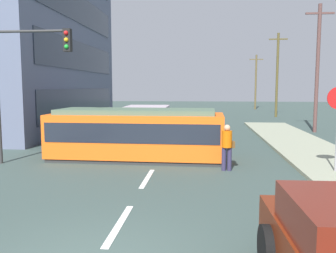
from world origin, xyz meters
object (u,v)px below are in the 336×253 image
object	(u,v)px
pedestrian_crossing	(227,145)
traffic_light_mast	(26,68)
utility_pole_distant	(256,81)
city_bus	(145,121)
utility_pole_mid	(318,66)
parked_sedan_mid	(79,131)
streetcar_tram	(137,133)
utility_pole_far	(277,74)

from	to	relation	value
pedestrian_crossing	traffic_light_mast	distance (m)	8.13
pedestrian_crossing	utility_pole_distant	size ratio (longest dim) A/B	0.23
city_bus	utility_pole_mid	world-z (taller)	utility_pole_mid
utility_pole_mid	utility_pole_distant	world-z (taller)	utility_pole_mid
traffic_light_mast	utility_pole_distant	world-z (taller)	utility_pole_distant
pedestrian_crossing	traffic_light_mast	xyz separation A→B (m)	(-7.63, 0.39, 2.77)
parked_sedan_mid	traffic_light_mast	bearing A→B (deg)	-91.27
city_bus	utility_pole_distant	bearing A→B (deg)	70.31
traffic_light_mast	streetcar_tram	bearing A→B (deg)	19.10
parked_sedan_mid	streetcar_tram	bearing A→B (deg)	-45.51
streetcar_tram	traffic_light_mast	world-z (taller)	traffic_light_mast
city_bus	utility_pole_far	distance (m)	20.01
parked_sedan_mid	utility_pole_mid	size ratio (longest dim) A/B	0.51
parked_sedan_mid	utility_pole_far	distance (m)	23.26
parked_sedan_mid	utility_pole_mid	distance (m)	15.75
streetcar_tram	pedestrian_crossing	bearing A→B (deg)	-26.11
streetcar_tram	traffic_light_mast	bearing A→B (deg)	-160.90
parked_sedan_mid	utility_pole_far	bearing A→B (deg)	52.45
pedestrian_crossing	parked_sedan_mid	xyz separation A→B (m)	(-7.51, 5.74, -0.32)
pedestrian_crossing	utility_pole_mid	world-z (taller)	utility_pole_mid
traffic_light_mast	utility_pole_mid	bearing A→B (deg)	38.48
traffic_light_mast	utility_pole_mid	xyz separation A→B (m)	(14.22, 11.30, 0.64)
pedestrian_crossing	utility_pole_far	distance (m)	25.04
pedestrian_crossing	utility_pole_far	size ratio (longest dim) A/B	0.20
streetcar_tram	utility_pole_far	bearing A→B (deg)	65.50
city_bus	pedestrian_crossing	distance (m)	8.44
utility_pole_far	utility_pole_distant	distance (m)	12.42
city_bus	traffic_light_mast	bearing A→B (deg)	-116.38
traffic_light_mast	utility_pole_far	bearing A→B (deg)	59.08
parked_sedan_mid	traffic_light_mast	world-z (taller)	traffic_light_mast
streetcar_tram	utility_pole_far	world-z (taller)	utility_pole_far
city_bus	pedestrian_crossing	bearing A→B (deg)	-60.24
utility_pole_far	utility_pole_distant	world-z (taller)	utility_pole_far
traffic_light_mast	utility_pole_distant	distance (m)	38.53
utility_pole_mid	parked_sedan_mid	bearing A→B (deg)	-157.12
city_bus	utility_pole_distant	size ratio (longest dim) A/B	0.72
city_bus	traffic_light_mast	distance (m)	8.19
pedestrian_crossing	utility_pole_distant	bearing A→B (deg)	80.33
utility_pole_far	streetcar_tram	bearing A→B (deg)	-114.50
pedestrian_crossing	utility_pole_far	bearing A→B (deg)	74.86
city_bus	parked_sedan_mid	bearing A→B (deg)	-154.43
utility_pole_far	utility_pole_distant	bearing A→B (deg)	91.31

